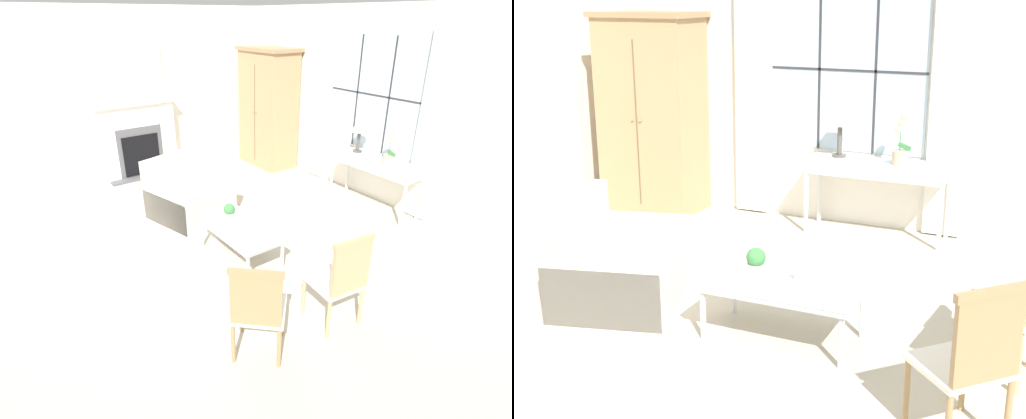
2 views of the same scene
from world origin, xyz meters
TOP-DOWN VIEW (x-y plane):
  - ground_plane at (0.00, 0.00)m, footprint 14.00×14.00m
  - wall_back_windowed at (0.00, 3.02)m, footprint 7.20×0.14m
  - armoire at (-2.09, 2.64)m, footprint 1.14×0.67m
  - console_table at (0.43, 2.71)m, footprint 1.41×0.46m
  - table_lamp at (0.01, 2.77)m, footprint 0.26×0.26m
  - potted_orchid at (0.65, 2.67)m, footprint 0.18×0.14m
  - armchair_upholstered at (-0.94, 0.34)m, footprint 1.11×1.16m
  - side_chair_wooden at (1.95, 0.38)m, footprint 0.49×0.49m
  - accent_chair_wooden at (1.82, -0.46)m, footprint 0.62×0.62m
  - coffee_table at (0.45, 0.29)m, footprint 1.10×0.57m
  - potted_plant_small at (0.25, 0.28)m, footprint 0.14×0.14m
  - pillar_candle at (0.56, 0.31)m, footprint 0.09×0.09m

SIDE VIEW (x-z plane):
  - ground_plane at x=0.00m, z-range 0.00..0.00m
  - armchair_upholstered at x=-0.94m, z-range -0.14..0.71m
  - coffee_table at x=0.45m, z-range 0.17..0.61m
  - pillar_candle at x=0.56m, z-range 0.42..0.55m
  - accent_chair_wooden at x=1.82m, z-range 0.06..1.00m
  - potted_plant_small at x=0.25m, z-range 0.43..0.65m
  - side_chair_wooden at x=1.95m, z-range 0.06..1.04m
  - console_table at x=0.43m, z-range 0.29..1.04m
  - potted_orchid at x=0.65m, z-range 0.68..1.19m
  - armoire at x=-2.09m, z-range 0.01..2.14m
  - table_lamp at x=0.01m, z-range 0.89..1.39m
  - wall_back_windowed at x=0.00m, z-range 0.00..2.80m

